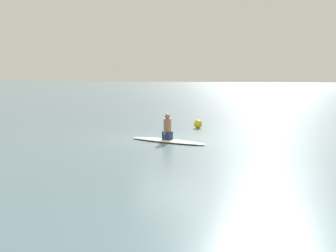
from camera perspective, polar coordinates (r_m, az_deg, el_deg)
The scene contains 4 objects.
ground_plane at distance 18.23m, azimuth -0.08°, elevation -1.60°, with size 400.00×400.00×0.00m, color slate.
surfboard at distance 17.40m, azimuth -0.08°, elevation -1.82°, with size 3.37×0.74×0.09m, color silver.
person_paddler at distance 17.34m, azimuth -0.08°, elevation -0.23°, with size 0.38×0.43×0.97m.
buoy_marker at distance 22.04m, azimuth 3.70°, elevation 0.24°, with size 0.40×0.40×0.40m, color yellow.
Camera 1 is at (6.03, -17.04, 2.43)m, focal length 49.59 mm.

